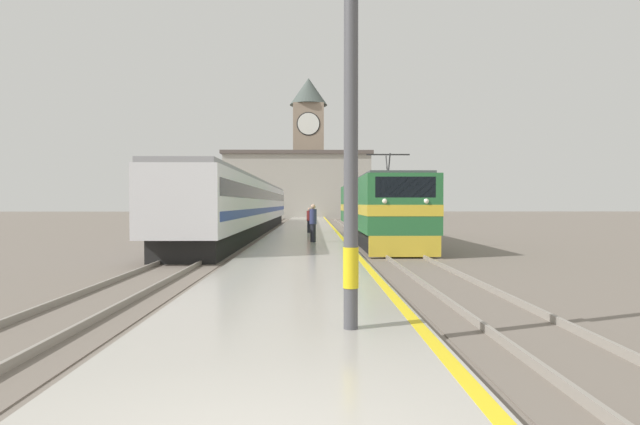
{
  "coord_description": "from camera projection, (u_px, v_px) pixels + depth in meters",
  "views": [
    {
      "loc": [
        0.44,
        -3.22,
        2.13
      ],
      "look_at": [
        0.94,
        28.68,
        1.56
      ],
      "focal_mm": 28.0,
      "sensor_mm": 36.0,
      "label": 1
    }
  ],
  "objects": [
    {
      "name": "ground_plane",
      "position": [
        306.0,
        235.0,
        33.25
      ],
      "size": [
        200.0,
        200.0,
        0.0
      ],
      "primitive_type": "plane",
      "color": "#70665B"
    },
    {
      "name": "platform",
      "position": [
        304.0,
        239.0,
        28.24
      ],
      "size": [
        4.38,
        140.0,
        0.3
      ],
      "color": "#ADA89E",
      "rests_on": "ground"
    },
    {
      "name": "rail_track_near",
      "position": [
        375.0,
        241.0,
        28.31
      ],
      "size": [
        2.83,
        140.0,
        0.16
      ],
      "color": "#70665B",
      "rests_on": "ground"
    },
    {
      "name": "rail_track_far",
      "position": [
        231.0,
        241.0,
        28.18
      ],
      "size": [
        2.84,
        140.0,
        0.16
      ],
      "color": "#70665B",
      "rests_on": "ground"
    },
    {
      "name": "locomotive_train",
      "position": [
        376.0,
        210.0,
        27.81
      ],
      "size": [
        2.92,
        17.83,
        4.46
      ],
      "color": "black",
      "rests_on": "ground"
    },
    {
      "name": "passenger_train",
      "position": [
        249.0,
        205.0,
        35.81
      ],
      "size": [
        2.92,
        38.77,
        3.7
      ],
      "color": "black",
      "rests_on": "ground"
    },
    {
      "name": "catenary_mast",
      "position": [
        364.0,
        30.0,
        7.25
      ],
      "size": [
        3.29,
        0.23,
        8.42
      ],
      "color": "#4C4C51",
      "rests_on": "platform"
    },
    {
      "name": "person_on_platform",
      "position": [
        309.0,
        219.0,
        31.55
      ],
      "size": [
        0.34,
        0.34,
        1.59
      ],
      "color": "#23232D",
      "rests_on": "platform"
    },
    {
      "name": "second_waiting_passenger",
      "position": [
        313.0,
        222.0,
        23.78
      ],
      "size": [
        0.34,
        0.34,
        1.81
      ],
      "color": "#23232D",
      "rests_on": "platform"
    },
    {
      "name": "clock_tower",
      "position": [
        309.0,
        142.0,
        81.11
      ],
      "size": [
        6.09,
        6.09,
        22.52
      ],
      "color": "gray",
      "rests_on": "ground"
    },
    {
      "name": "station_building",
      "position": [
        298.0,
        185.0,
        71.04
      ],
      "size": [
        20.94,
        6.82,
        9.43
      ],
      "color": "#A8A399",
      "rests_on": "ground"
    }
  ]
}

